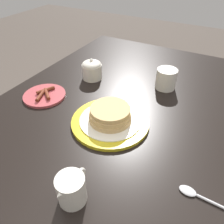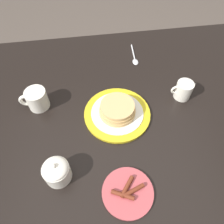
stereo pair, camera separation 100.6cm
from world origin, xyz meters
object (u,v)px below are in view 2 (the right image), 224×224
Objects in this scene: sugar_bowl at (57,171)px; side_plate_bacon at (128,192)px; pancake_plate at (117,111)px; spoon at (135,58)px; coffee_mug at (36,99)px; creamer_pitcher at (184,90)px.

side_plate_bacon is at bearing 158.11° from sugar_bowl.
pancake_plate is at bearing -136.54° from sugar_bowl.
sugar_bowl is at bearing 55.55° from spoon.
pancake_plate is at bearing 163.48° from coffee_mug.
side_plate_bacon is at bearing 87.09° from pancake_plate.
coffee_mug is 0.61m from creamer_pitcher.
creamer_pitcher is at bearing -152.02° from sugar_bowl.
coffee_mug reaches higher than spoon.
spoon is at bearing -113.37° from pancake_plate.
pancake_plate is 0.30m from creamer_pitcher.
side_plate_bacon is at bearing 76.21° from spoon.
pancake_plate is 2.32× the size of coffee_mug.
side_plate_bacon is 1.60× the size of creamer_pitcher.
sugar_bowl is (0.53, 0.28, 0.00)m from creamer_pitcher.
pancake_plate is 2.83× the size of sugar_bowl.
creamer_pitcher is at bearing -129.84° from side_plate_bacon.
coffee_mug is 0.33m from sugar_bowl.
sugar_bowl is at bearing 43.46° from pancake_plate.
spoon is at bearing -60.58° from creamer_pitcher.
side_plate_bacon is 1.08× the size of spoon.
creamer_pitcher is 0.59m from sugar_bowl.
spoon is at bearing -153.25° from coffee_mug.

